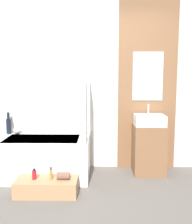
# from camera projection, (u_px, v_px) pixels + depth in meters

# --- Properties ---
(ground_plane) EXTENTS (12.00, 12.00, 0.00)m
(ground_plane) POSITION_uv_depth(u_px,v_px,m) (81.00, 217.00, 2.74)
(ground_plane) COLOR #605B56
(wall_tiled_back) EXTENTS (4.20, 0.06, 2.60)m
(wall_tiled_back) POSITION_uv_depth(u_px,v_px,m) (88.00, 87.00, 4.13)
(wall_tiled_back) COLOR silver
(wall_tiled_back) RESTS_ON ground_plane
(wall_wood_accent) EXTENTS (0.91, 0.04, 2.60)m
(wall_wood_accent) POSITION_uv_depth(u_px,v_px,m) (147.00, 86.00, 4.07)
(wall_wood_accent) COLOR brown
(wall_wood_accent) RESTS_ON ground_plane
(bathtub) EXTENTS (1.36, 0.80, 0.57)m
(bathtub) POSITION_uv_depth(u_px,v_px,m) (43.00, 157.00, 3.83)
(bathtub) COLOR white
(bathtub) RESTS_ON ground_plane
(glass_shower_screen) EXTENTS (0.01, 0.45, 1.11)m
(glass_shower_screen) POSITION_uv_depth(u_px,v_px,m) (86.00, 101.00, 3.56)
(glass_shower_screen) COLOR silver
(glass_shower_screen) RESTS_ON bathtub
(wooden_step_bench) EXTENTS (0.76, 0.36, 0.19)m
(wooden_step_bench) POSITION_uv_depth(u_px,v_px,m) (47.00, 187.00, 3.26)
(wooden_step_bench) COLOR #A87F56
(wooden_step_bench) RESTS_ON ground_plane
(vanity_cabinet) EXTENTS (0.46, 0.45, 0.74)m
(vanity_cabinet) POSITION_uv_depth(u_px,v_px,m) (149.00, 149.00, 3.95)
(vanity_cabinet) COLOR brown
(vanity_cabinet) RESTS_ON ground_plane
(sink) EXTENTS (0.44, 0.38, 0.30)m
(sink) POSITION_uv_depth(u_px,v_px,m) (149.00, 120.00, 3.89)
(sink) COLOR white
(sink) RESTS_ON vanity_cabinet
(vase_tall_dark) EXTENTS (0.07, 0.07, 0.34)m
(vase_tall_dark) POSITION_uv_depth(u_px,v_px,m) (9.00, 125.00, 4.09)
(vase_tall_dark) COLOR black
(vase_tall_dark) RESTS_ON bathtub
(vase_round_light) EXTENTS (0.12, 0.12, 0.12)m
(vase_round_light) POSITION_uv_depth(u_px,v_px,m) (17.00, 130.00, 4.08)
(vase_round_light) COLOR white
(vase_round_light) RESTS_ON bathtub
(bottle_soap_primary) EXTENTS (0.06, 0.06, 0.13)m
(bottle_soap_primary) POSITION_uv_depth(u_px,v_px,m) (34.00, 175.00, 3.24)
(bottle_soap_primary) COLOR #B21928
(bottle_soap_primary) RESTS_ON wooden_step_bench
(bottle_soap_secondary) EXTENTS (0.04, 0.04, 0.15)m
(bottle_soap_secondary) POSITION_uv_depth(u_px,v_px,m) (51.00, 174.00, 3.23)
(bottle_soap_secondary) COLOR #B2752D
(bottle_soap_secondary) RESTS_ON wooden_step_bench
(towel_roll) EXTENTS (0.16, 0.09, 0.09)m
(towel_roll) POSITION_uv_depth(u_px,v_px,m) (63.00, 176.00, 3.23)
(towel_roll) COLOR brown
(towel_roll) RESTS_ON wooden_step_bench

